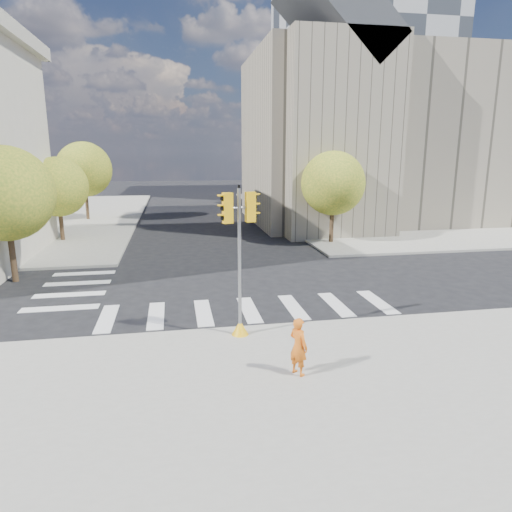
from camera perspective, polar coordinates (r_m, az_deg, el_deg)
The scene contains 15 objects.
ground at distance 20.01m, azimuth -1.52°, elevation -4.83°, with size 160.00×160.00×0.00m, color black.
sidewalk_near at distance 10.30m, azimuth 8.72°, elevation -23.11°, with size 30.00×14.00×0.15m, color gray.
sidewalk_far_right at distance 50.69m, azimuth 16.71°, elevation 5.59°, with size 28.00×40.00×0.15m, color gray.
civic_building at distance 42.22m, azimuth 16.16°, elevation 14.05°, with size 26.00×16.00×19.39m.
office_tower at distance 66.32m, azimuth 12.65°, elevation 20.39°, with size 20.00×18.00×30.00m, color #9EA0A3.
tree_lw_near at distance 24.14m, azimuth -28.87°, elevation 6.84°, with size 4.40×4.40×6.41m.
tree_lw_mid at distance 33.78m, azimuth -23.53°, elevation 7.92°, with size 4.00×4.00×5.77m.
tree_lw_far at distance 43.53m, azimuth -20.69°, elevation 10.09°, with size 4.80×4.80×6.95m.
tree_re_near at distance 30.71m, azimuth 9.61°, elevation 8.95°, with size 4.20×4.20×6.16m.
tree_re_mid at distance 42.16m, azimuth 4.04°, elevation 10.56°, with size 4.60×4.60×6.66m.
tree_re_far at distance 53.89m, azimuth 0.84°, elevation 10.59°, with size 4.00×4.00×5.88m.
lamp_near at distance 34.62m, azimuth 8.18°, elevation 10.31°, with size 0.35×0.18×8.11m.
lamp_far at distance 48.10m, azimuth 2.85°, elevation 11.14°, with size 0.35×0.18×8.11m.
traffic_signal at distance 14.75m, azimuth -2.06°, elevation -2.16°, with size 1.08×0.56×4.96m.
photographer at distance 12.63m, azimuth 5.33°, elevation -11.18°, with size 0.59×0.39×1.62m, color orange.
Camera 1 is at (-2.88, -18.83, 6.12)m, focal length 32.00 mm.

